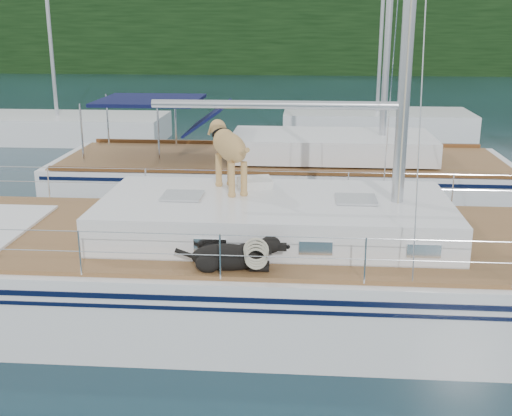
{
  "coord_description": "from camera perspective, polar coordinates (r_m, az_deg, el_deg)",
  "views": [
    {
      "loc": [
        1.23,
        -9.21,
        4.39
      ],
      "look_at": [
        0.5,
        0.2,
        1.6
      ],
      "focal_mm": 45.0,
      "sensor_mm": 36.0,
      "label": 1
    }
  ],
  "objects": [
    {
      "name": "bg_boat_center",
      "position": [
        25.67,
        10.65,
        7.36
      ],
      "size": [
        7.2,
        3.0,
        11.65
      ],
      "color": "white",
      "rests_on": "ground"
    },
    {
      "name": "ground",
      "position": [
        10.28,
        -2.9,
        -8.84
      ],
      "size": [
        120.0,
        120.0,
        0.0
      ],
      "primitive_type": "plane",
      "color": "black",
      "rests_on": "ground"
    },
    {
      "name": "neighbor_sailboat",
      "position": [
        15.82,
        2.68,
        2.68
      ],
      "size": [
        11.0,
        3.5,
        13.3
      ],
      "color": "white",
      "rests_on": "ground"
    },
    {
      "name": "tree_line",
      "position": [
        54.24,
        3.23,
        14.98
      ],
      "size": [
        90.0,
        3.0,
        6.0
      ],
      "primitive_type": "cube",
      "color": "black",
      "rests_on": "ground"
    },
    {
      "name": "shore_bank",
      "position": [
        55.56,
        3.22,
        12.53
      ],
      "size": [
        92.0,
        1.0,
        1.2
      ],
      "primitive_type": "cube",
      "color": "#595147",
      "rests_on": "ground"
    },
    {
      "name": "bg_boat_west",
      "position": [
        25.29,
        -17.17,
        6.77
      ],
      "size": [
        8.0,
        3.0,
        11.65
      ],
      "color": "white",
      "rests_on": "ground"
    },
    {
      "name": "main_sailboat",
      "position": [
        10.0,
        -2.43,
        -5.33
      ],
      "size": [
        12.0,
        3.8,
        14.01
      ],
      "color": "white",
      "rests_on": "ground"
    }
  ]
}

